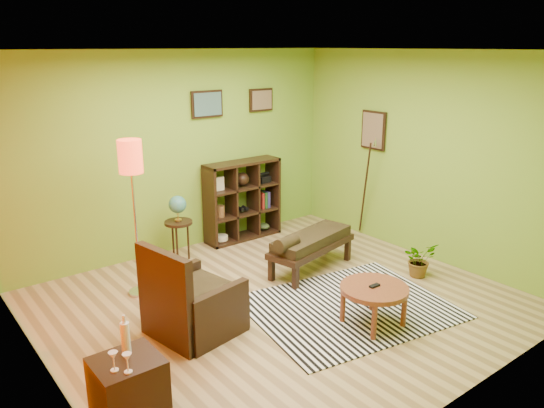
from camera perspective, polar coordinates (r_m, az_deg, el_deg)
ground at (r=6.20m, az=0.91°, el=-10.59°), size 5.00×5.00×0.00m
room_shell at (r=5.56m, az=0.15°, el=5.88°), size 5.04×4.54×2.82m
zebra_rug at (r=6.16m, az=8.29°, el=-10.91°), size 2.44×2.07×0.01m
coffee_table at (r=5.70m, az=10.93°, el=-9.26°), size 0.71×0.71×0.46m
armchair at (r=5.56m, az=-8.74°, el=-10.78°), size 0.94×0.94×0.99m
side_cabinet at (r=4.44m, az=-15.14°, el=-19.00°), size 0.50×0.45×0.90m
floor_lamp at (r=6.13m, az=-14.89°, el=3.46°), size 0.28×0.28×1.85m
globe_table at (r=7.22m, az=-10.09°, el=-0.85°), size 0.38×0.38×0.92m
cube_shelf at (r=8.01m, az=-3.10°, el=0.42°), size 1.20×0.35×1.20m
bench at (r=6.89m, az=4.10°, el=-4.16°), size 1.40×0.74×0.62m
potted_plant at (r=7.07m, az=15.52°, el=-6.13°), size 0.47×0.51×0.35m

